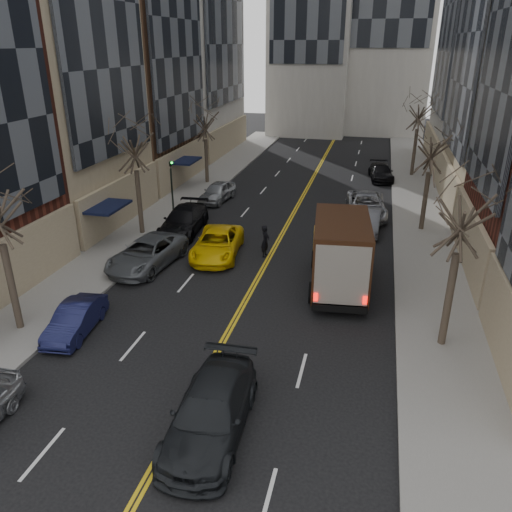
{
  "coord_description": "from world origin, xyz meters",
  "views": [
    {
      "loc": [
        5.52,
        -7.67,
        11.49
      ],
      "look_at": [
        0.41,
        13.31,
        2.2
      ],
      "focal_mm": 35.0,
      "sensor_mm": 36.0,
      "label": 1
    }
  ],
  "objects_px": {
    "ups_truck": "(340,252)",
    "taxi": "(217,244)",
    "observer_sedan": "(211,412)",
    "pedestrian": "(265,241)"
  },
  "relations": [
    {
      "from": "ups_truck",
      "to": "taxi",
      "type": "bearing_deg",
      "value": 155.7
    },
    {
      "from": "ups_truck",
      "to": "taxi",
      "type": "distance_m",
      "value": 7.68
    },
    {
      "from": "pedestrian",
      "to": "ups_truck",
      "type": "bearing_deg",
      "value": -118.42
    },
    {
      "from": "ups_truck",
      "to": "observer_sedan",
      "type": "height_order",
      "value": "ups_truck"
    },
    {
      "from": "pedestrian",
      "to": "observer_sedan",
      "type": "bearing_deg",
      "value": -168.85
    },
    {
      "from": "ups_truck",
      "to": "taxi",
      "type": "height_order",
      "value": "ups_truck"
    },
    {
      "from": "ups_truck",
      "to": "observer_sedan",
      "type": "distance_m",
      "value": 11.78
    },
    {
      "from": "observer_sedan",
      "to": "pedestrian",
      "type": "xyz_separation_m",
      "value": [
        -1.47,
        14.32,
        0.14
      ]
    },
    {
      "from": "observer_sedan",
      "to": "taxi",
      "type": "distance_m",
      "value": 14.38
    },
    {
      "from": "ups_truck",
      "to": "pedestrian",
      "type": "distance_m",
      "value": 5.46
    }
  ]
}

